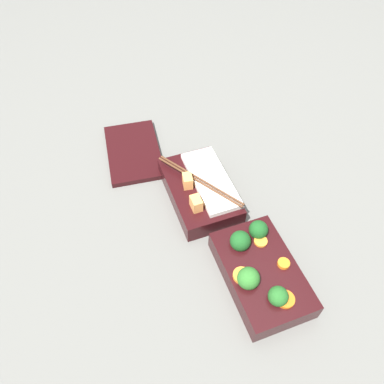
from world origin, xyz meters
name	(u,v)px	position (x,y,z in m)	size (l,w,h in m)	color
ground_plane	(231,236)	(0.00, 0.00, 0.00)	(3.00, 3.00, 0.00)	slate
bento_tray_vegetable	(260,271)	(-0.11, -0.01, 0.03)	(0.21, 0.13, 0.08)	black
bento_tray_rice	(201,190)	(0.12, 0.02, 0.03)	(0.21, 0.13, 0.07)	black
bento_lid	(133,152)	(0.31, 0.13, 0.01)	(0.21, 0.13, 0.01)	black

